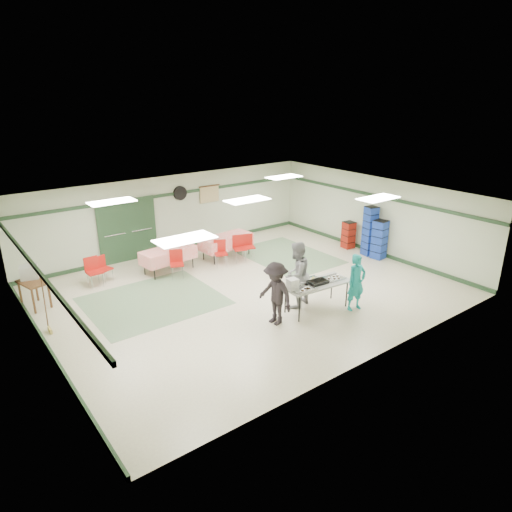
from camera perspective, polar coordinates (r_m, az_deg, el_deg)
floor at (r=13.29m, az=-1.03°, el=-4.30°), size 11.00×11.00×0.00m
ceiling at (r=12.41m, az=-1.11°, el=7.12°), size 11.00×11.00×0.00m
wall_back at (r=16.49m, az=-10.36°, el=5.27°), size 11.00×0.00×11.00m
wall_front at (r=9.78m, az=14.74°, el=-5.70°), size 11.00×0.00×11.00m
wall_left at (r=10.75m, az=-25.57°, el=-4.67°), size 0.00×9.00×9.00m
wall_right at (r=16.49m, az=14.64°, el=4.93°), size 0.00×9.00×9.00m
trim_back at (r=16.30m, az=-10.46°, el=7.62°), size 11.00×0.06×0.10m
baseboard_back at (r=16.83m, az=-10.04°, el=1.00°), size 11.00×0.06×0.12m
trim_left at (r=10.51m, az=-25.98°, el=-1.16°), size 0.06×9.00×0.10m
baseboard_left at (r=11.32m, az=-24.43°, el=-10.59°), size 0.06×9.00×0.12m
trim_right at (r=16.30m, az=14.79°, el=7.29°), size 0.06×9.00×0.10m
baseboard_right at (r=16.84m, az=14.19°, el=0.69°), size 0.06×9.00×0.12m
green_patch_a at (r=12.95m, az=-12.70°, el=-5.48°), size 3.50×3.00×0.01m
green_patch_b at (r=15.99m, az=3.92°, el=0.02°), size 2.50×3.50×0.01m
double_door_left at (r=15.69m, az=-17.33°, el=2.76°), size 0.90×0.06×2.10m
double_door_right at (r=16.01m, az=-14.16°, el=3.42°), size 0.90×0.06×2.10m
door_frame at (r=15.83m, az=-15.72°, el=3.07°), size 2.00×0.03×2.15m
wall_fan at (r=16.40m, az=-9.47°, el=7.76°), size 0.50×0.10×0.50m
scroll_banner at (r=17.02m, az=-5.85°, el=7.69°), size 0.80×0.02×0.60m
serving_table at (r=11.98m, az=7.63°, el=-3.57°), size 1.89×0.89×0.76m
sheet_tray_right at (r=12.31m, az=9.71°, el=-2.74°), size 0.55×0.44×0.02m
sheet_tray_mid at (r=12.03m, az=6.94°, el=-3.14°), size 0.67×0.53×0.02m
sheet_tray_left at (r=11.54m, az=5.94°, el=-4.15°), size 0.61×0.48×0.02m
baking_pan at (r=11.93m, az=7.75°, el=-3.24°), size 0.54×0.36×0.08m
foam_box_stack at (r=11.47m, az=4.57°, el=-3.53°), size 0.27×0.25×0.29m
volunteer_teal at (r=12.18m, az=12.42°, el=-3.24°), size 0.61×0.45×1.53m
volunteer_grey at (r=12.05m, az=5.05°, el=-2.36°), size 1.03×0.89×1.80m
volunteer_dark at (r=11.17m, az=2.45°, el=-4.71°), size 0.68×1.09×1.61m
dining_table_a at (r=15.72m, az=-3.74°, el=1.86°), size 1.90×0.98×0.77m
dining_table_b at (r=14.70m, az=-10.90°, el=0.20°), size 1.81×0.98×0.77m
chair_a at (r=15.36m, az=-2.13°, el=1.33°), size 0.53×0.53×0.89m
chair_b at (r=14.97m, az=-4.49°, el=0.71°), size 0.53×0.53×0.87m
chair_c at (r=15.56m, az=-1.05°, el=1.52°), size 0.51×0.51×0.86m
chair_d at (r=14.23m, az=-9.90°, el=-0.59°), size 0.54×0.54×0.87m
chair_loose_a at (r=14.48m, az=-18.62°, el=-1.21°), size 0.48×0.48×0.80m
chair_loose_b at (r=14.20m, az=-19.73°, el=-1.51°), size 0.44×0.44×0.89m
crate_stack_blue_a at (r=16.08m, az=15.17°, el=1.99°), size 0.46×0.46×1.35m
crate_stack_red at (r=16.97m, az=11.48°, el=2.60°), size 0.42×0.42×0.99m
crate_stack_blue_b at (r=16.28m, az=14.03°, el=3.03°), size 0.44×0.44×1.74m
printer_table at (r=13.42m, az=-26.08°, el=-3.28°), size 0.74×0.96×0.74m
office_printer at (r=13.56m, az=-26.51°, el=-1.80°), size 0.52×0.48×0.35m
broom at (r=11.89m, az=-24.90°, el=-5.37°), size 0.04×0.23×1.45m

